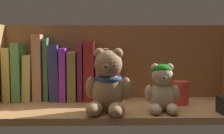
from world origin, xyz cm
name	(u,v)px	position (x,y,z in cm)	size (l,w,h in cm)	color
shelf_board	(117,109)	(0.00, 0.00, 1.00)	(78.34, 29.34, 2.00)	#9E7042
shelf_back_panel	(115,64)	(0.00, 15.27, 14.05)	(80.74, 1.20, 28.11)	brown
book_0	(12,74)	(-36.38, 12.49, 11.02)	(2.57, 14.37, 18.05)	tan
book_1	(21,71)	(-33.26, 12.49, 11.92)	(2.76, 14.47, 19.83)	#519050
book_2	(30,77)	(-30.05, 12.49, 9.80)	(2.75, 12.38, 15.60)	tan
book_3	(40,67)	(-26.71, 12.49, 13.34)	(3.00, 10.92, 22.69)	tan
book_4	(47,69)	(-23.94, 12.49, 12.75)	(1.61, 9.25, 21.50)	#4D7C4C
book_5	(56,72)	(-21.03, 12.49, 11.54)	(3.30, 11.83, 19.08)	navy
book_6	(65,74)	(-17.88, 12.49, 11.03)	(2.07, 14.26, 18.07)	purple
book_7	(73,75)	(-14.95, 12.49, 10.36)	(2.86, 13.41, 16.72)	olive
book_8	(81,71)	(-12.20, 12.49, 11.83)	(1.72, 11.89, 19.65)	#7F2751
book_9	(90,70)	(-9.14, 12.49, 12.18)	(3.49, 13.57, 20.36)	maroon
book_10	(99,76)	(-5.77, 12.49, 10.11)	(2.33, 10.43, 16.22)	#C5588C
book_11	(107,74)	(-3.16, 12.49, 10.96)	(1.97, 13.79, 17.93)	tan
book_12	(115,75)	(-0.19, 12.49, 10.53)	(3.04, 11.09, 17.06)	#BA6464
teddy_bear_larger	(108,85)	(-2.77, -8.13, 9.90)	(13.74, 14.29, 18.51)	#93704C
teddy_bear_smaller	(162,89)	(12.95, -7.24, 8.65)	(10.18, 10.30, 14.02)	tan
pillar_candle	(180,93)	(20.73, 2.56, 5.79)	(5.26, 5.26, 7.58)	#C63833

